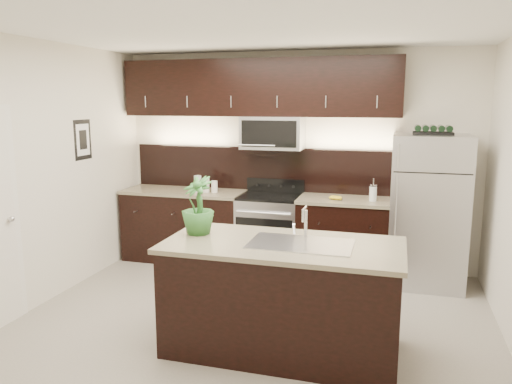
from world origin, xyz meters
TOP-DOWN VIEW (x-y plane):
  - ground at (0.00, 0.00)m, footprint 4.50×4.50m
  - room_walls at (-0.11, -0.04)m, footprint 4.52×4.02m
  - counter_run at (-0.46, 1.69)m, footprint 3.51×0.65m
  - upper_fixtures at (-0.43, 1.84)m, footprint 3.49×0.40m
  - island at (0.38, -0.35)m, footprint 1.96×0.96m
  - sink_faucet at (0.53, -0.34)m, footprint 0.84×0.50m
  - refrigerator at (1.61, 1.63)m, footprint 0.83×0.75m
  - wine_rack at (1.61, 1.63)m, footprint 0.43×0.26m
  - plant at (-0.40, -0.27)m, footprint 0.38×0.38m
  - canisters at (-1.11, 1.64)m, footprint 0.31×0.10m
  - french_press at (1.00, 1.64)m, footprint 0.09×0.09m
  - bananas at (0.54, 1.61)m, footprint 0.19×0.16m

SIDE VIEW (x-z plane):
  - ground at x=0.00m, z-range 0.00..0.00m
  - counter_run at x=-0.46m, z-range 0.00..0.94m
  - island at x=0.38m, z-range 0.00..0.94m
  - refrigerator at x=1.61m, z-range 0.00..1.72m
  - sink_faucet at x=0.53m, z-range 0.81..1.10m
  - bananas at x=0.54m, z-range 0.94..0.99m
  - canisters at x=-1.11m, z-range 0.93..1.14m
  - french_press at x=1.00m, z-range 0.91..1.17m
  - plant at x=-0.40m, z-range 0.94..1.45m
  - room_walls at x=-0.11m, z-range 0.34..3.05m
  - wine_rack at x=1.61m, z-range 1.72..1.82m
  - upper_fixtures at x=-0.43m, z-range 1.31..2.97m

